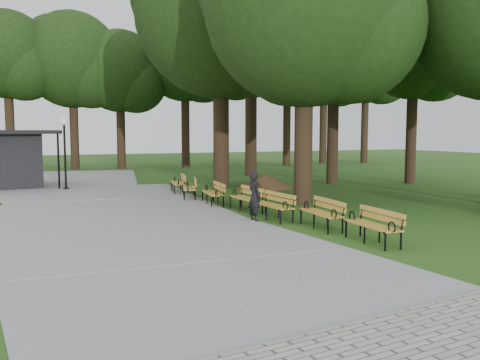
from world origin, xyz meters
name	(u,v)px	position (x,y,z in m)	size (l,w,h in m)	color
ground	(246,216)	(0.00, 0.00, 0.00)	(100.00, 100.00, 0.00)	#224C15
path	(107,210)	(-4.00, 3.00, 0.03)	(12.00, 38.00, 0.06)	gray
person	(255,197)	(-0.13, -0.94, 0.77)	(0.56, 0.37, 1.55)	black
kiosk	(2,159)	(-7.65, 12.35, 1.42)	(4.55, 3.96, 2.85)	black
lamp_post	(64,139)	(-4.84, 10.29, 2.43)	(0.32, 0.32, 3.41)	black
dirt_mound	(265,181)	(4.23, 7.16, 0.35)	(2.54, 2.54, 0.71)	#47301C
bench_0	(372,226)	(1.25, -4.86, 0.44)	(1.90, 0.64, 0.88)	gold
bench_1	(321,213)	(1.12, -2.74, 0.44)	(1.90, 0.64, 0.88)	gold
bench_2	(273,206)	(0.52, -0.90, 0.44)	(1.90, 0.64, 0.88)	gold
bench_3	(246,199)	(0.44, 1.00, 0.44)	(1.90, 0.64, 0.88)	gold
bench_4	(212,193)	(-0.09, 2.91, 0.44)	(1.90, 0.64, 0.88)	gold
bench_5	(189,188)	(-0.38, 4.93, 0.44)	(1.90, 0.64, 0.88)	gold
bench_6	(178,183)	(-0.25, 7.08, 0.44)	(1.90, 0.64, 0.88)	gold
lawn_tree_0	(305,5)	(3.21, 1.81, 7.46)	(7.62, 7.62, 11.30)	black
lawn_tree_1	(334,45)	(8.52, 7.73, 7.32)	(5.22, 5.22, 10.00)	black
lawn_tree_2	(221,14)	(2.44, 8.52, 8.52)	(8.37, 8.37, 12.75)	black
lawn_tree_4	(251,21)	(6.69, 14.21, 9.65)	(6.32, 6.32, 12.91)	black
lawn_tree_5	(414,46)	(12.54, 6.27, 7.28)	(5.67, 5.67, 10.17)	black
tree_backdrop	(209,63)	(7.15, 23.18, 8.24)	(36.57, 9.78, 16.48)	black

